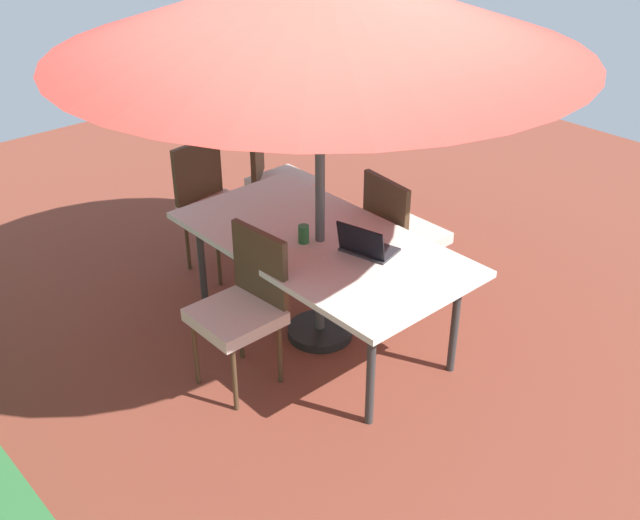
{
  "coord_description": "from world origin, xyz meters",
  "views": [
    {
      "loc": [
        -3.13,
        2.8,
        3.0
      ],
      "look_at": [
        0.0,
        0.0,
        0.59
      ],
      "focal_mm": 42.45,
      "sensor_mm": 36.0,
      "label": 1
    }
  ],
  "objects": [
    {
      "name": "ground_plane",
      "position": [
        0.0,
        0.0,
        -0.01
      ],
      "size": [
        10.0,
        10.0,
        0.02
      ],
      "primitive_type": "cube",
      "color": "brown"
    },
    {
      "name": "dining_table",
      "position": [
        0.0,
        0.0,
        0.68
      ],
      "size": [
        1.96,
        1.03,
        0.73
      ],
      "color": "silver",
      "rests_on": "ground_plane"
    },
    {
      "name": "patio_umbrella",
      "position": [
        0.0,
        0.0,
        2.15
      ],
      "size": [
        3.02,
        3.02,
        2.39
      ],
      "color": "#4C4C4C",
      "rests_on": "ground_plane"
    },
    {
      "name": "chair_southeast",
      "position": [
        1.28,
        -0.68,
        0.55
      ],
      "size": [
        0.59,
        0.59,
        0.98
      ],
      "rotation": [
        0.0,
        0.0,
        5.48
      ],
      "color": "beige",
      "rests_on": "ground_plane"
    },
    {
      "name": "chair_south",
      "position": [
        -0.03,
        -0.72,
        0.55
      ],
      "size": [
        0.47,
        0.48,
        0.98
      ],
      "rotation": [
        0.0,
        0.0,
        -0.11
      ],
      "color": "beige",
      "rests_on": "ground_plane"
    },
    {
      "name": "chair_east",
      "position": [
        1.24,
        -0.03,
        0.55
      ],
      "size": [
        0.48,
        0.47,
        0.98
      ],
      "rotation": [
        0.0,
        0.0,
        4.82
      ],
      "color": "beige",
      "rests_on": "ground_plane"
    },
    {
      "name": "laptop",
      "position": [
        -0.32,
        -0.1,
        0.78
      ],
      "size": [
        0.37,
        0.32,
        0.21
      ],
      "rotation": [
        0.0,
        0.0,
        0.24
      ],
      "color": "#2D2D33",
      "rests_on": "dining_table"
    },
    {
      "name": "chair_north",
      "position": [
        -0.03,
        0.64,
        0.55
      ],
      "size": [
        0.47,
        0.48,
        0.98
      ],
      "rotation": [
        0.0,
        0.0,
        3.22
      ],
      "color": "beige",
      "rests_on": "ground_plane"
    },
    {
      "name": "cup",
      "position": [
        0.05,
        0.1,
        0.79
      ],
      "size": [
        0.07,
        0.07,
        0.12
      ],
      "primitive_type": "cylinder",
      "color": "#286B33",
      "rests_on": "dining_table"
    }
  ]
}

